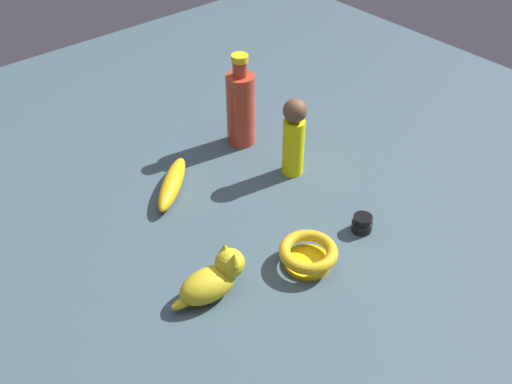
% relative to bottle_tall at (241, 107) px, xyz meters
% --- Properties ---
extents(ground, '(2.00, 2.00, 0.00)m').
position_rel_bottle_tall_xyz_m(ground, '(-0.22, 0.14, -0.10)').
color(ground, '#384C56').
extents(bottle_tall, '(0.07, 0.07, 0.23)m').
position_rel_bottle_tall_xyz_m(bottle_tall, '(0.00, 0.00, 0.00)').
color(bottle_tall, '#B03823').
rests_on(bottle_tall, ground).
extents(nail_polish_jar, '(0.04, 0.04, 0.04)m').
position_rel_bottle_tall_xyz_m(nail_polish_jar, '(-0.41, 0.02, -0.08)').
color(nail_polish_jar, black).
rests_on(nail_polish_jar, ground).
extents(banana, '(0.16, 0.17, 0.04)m').
position_rel_bottle_tall_xyz_m(banana, '(-0.05, 0.24, -0.08)').
color(banana, gold).
rests_on(banana, ground).
extents(person_figure_adult, '(0.06, 0.06, 0.19)m').
position_rel_bottle_tall_xyz_m(person_figure_adult, '(-0.17, -0.01, -0.00)').
color(person_figure_adult, yellow).
rests_on(person_figure_adult, ground).
extents(cat_figurine, '(0.07, 0.15, 0.09)m').
position_rel_bottle_tall_xyz_m(cat_figurine, '(-0.35, 0.35, -0.06)').
color(cat_figurine, gold).
rests_on(cat_figurine, ground).
extents(bowl, '(0.11, 0.11, 0.04)m').
position_rel_bottle_tall_xyz_m(bowl, '(-0.41, 0.17, -0.07)').
color(bowl, yellow).
rests_on(bowl, ground).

